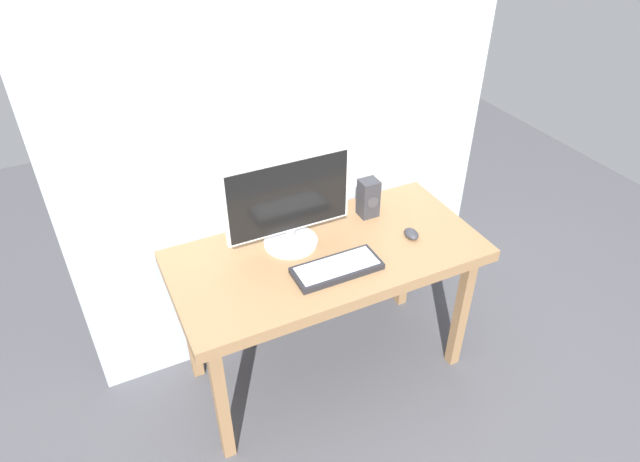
{
  "coord_description": "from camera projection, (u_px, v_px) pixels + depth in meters",
  "views": [
    {
      "loc": [
        -0.86,
        -1.7,
        2.23
      ],
      "look_at": [
        -0.04,
        0.0,
        0.87
      ],
      "focal_mm": 31.06,
      "sensor_mm": 36.0,
      "label": 1
    }
  ],
  "objects": [
    {
      "name": "ground_plane",
      "position": [
        326.0,
        366.0,
        2.85
      ],
      "size": [
        6.0,
        6.0,
        0.0
      ],
      "primitive_type": "plane",
      "color": "#4C4C51"
    },
    {
      "name": "speaker_right",
      "position": [
        368.0,
        198.0,
        2.58
      ],
      "size": [
        0.09,
        0.08,
        0.19
      ],
      "color": "#333338",
      "rests_on": "desk"
    },
    {
      "name": "keyboard_primary",
      "position": [
        337.0,
        268.0,
        2.29
      ],
      "size": [
        0.37,
        0.16,
        0.03
      ],
      "color": "#232328",
      "rests_on": "desk"
    },
    {
      "name": "mouse",
      "position": [
        411.0,
        234.0,
        2.48
      ],
      "size": [
        0.07,
        0.09,
        0.04
      ],
      "primitive_type": "ellipsoid",
      "rotation": [
        0.0,
        0.0,
        -0.1
      ],
      "color": "#333338",
      "rests_on": "desk"
    },
    {
      "name": "wall_back",
      "position": [
        289.0,
        54.0,
        2.24
      ],
      "size": [
        2.06,
        0.04,
        3.0
      ],
      "primitive_type": "cube",
      "color": "#B2BCC6",
      "rests_on": "ground_plane"
    },
    {
      "name": "desk",
      "position": [
        327.0,
        265.0,
        2.45
      ],
      "size": [
        1.36,
        0.65,
        0.75
      ],
      "color": "#936D47",
      "rests_on": "ground_plane"
    },
    {
      "name": "monitor",
      "position": [
        289.0,
        203.0,
        2.34
      ],
      "size": [
        0.56,
        0.24,
        0.42
      ],
      "color": "silver",
      "rests_on": "desk"
    }
  ]
}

